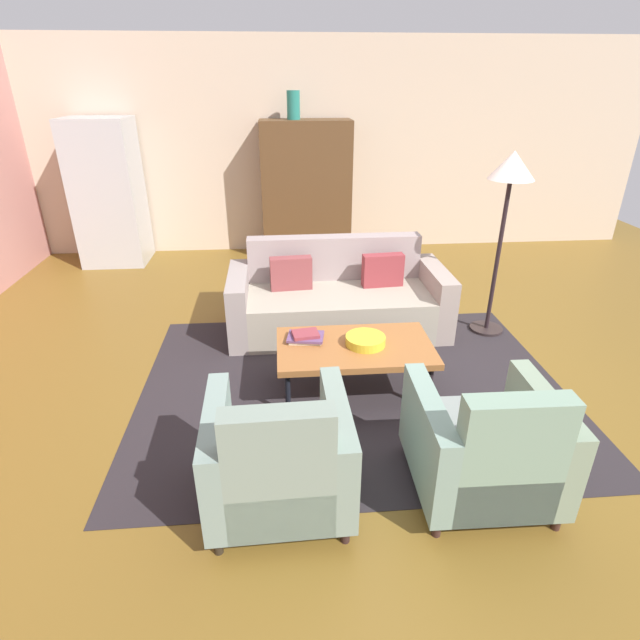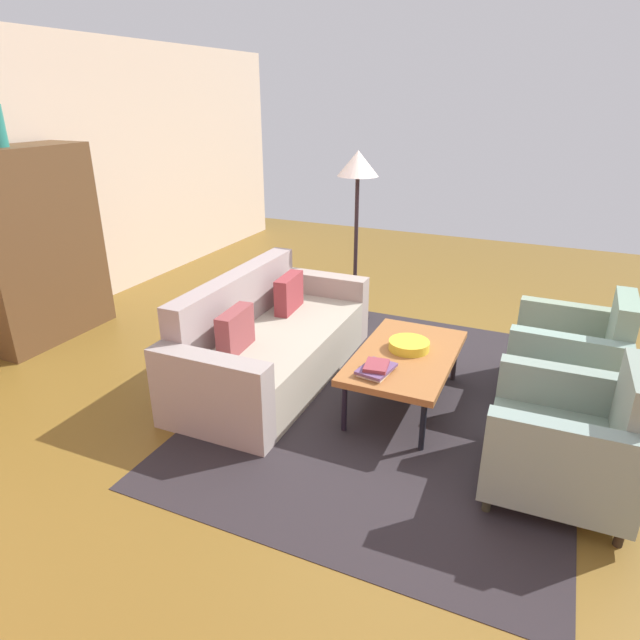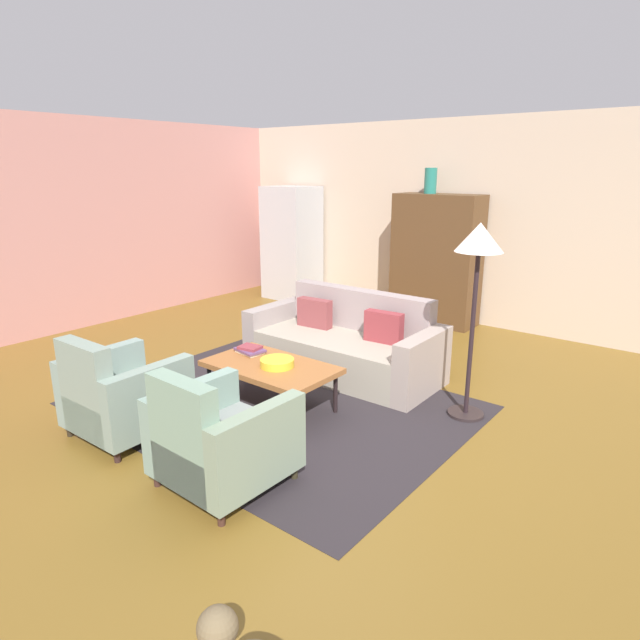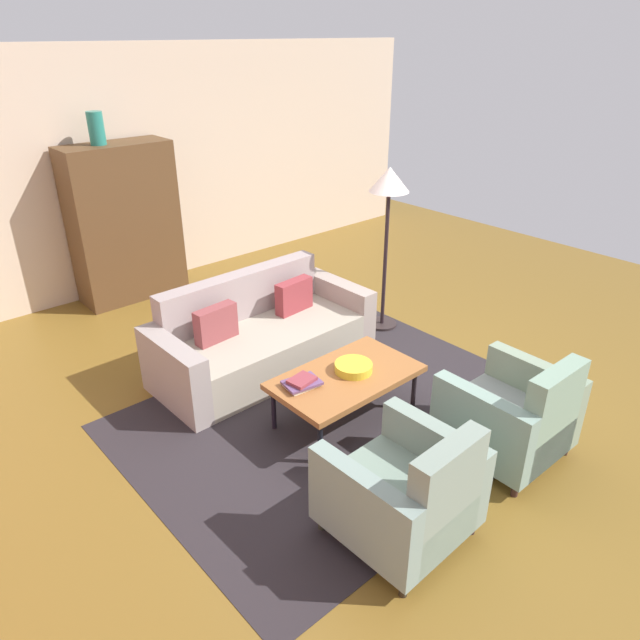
{
  "view_description": "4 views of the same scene",
  "coord_description": "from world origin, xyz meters",
  "px_view_note": "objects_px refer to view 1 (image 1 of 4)",
  "views": [
    {
      "loc": [
        -0.93,
        -3.46,
        2.27
      ],
      "look_at": [
        -0.64,
        0.0,
        0.58
      ],
      "focal_mm": 27.94,
      "sensor_mm": 36.0,
      "label": 1
    },
    {
      "loc": [
        -3.97,
        -1.03,
        2.22
      ],
      "look_at": [
        -0.56,
        0.49,
        0.66
      ],
      "focal_mm": 30.52,
      "sensor_mm": 36.0,
      "label": 2
    },
    {
      "loc": [
        2.84,
        -3.46,
        2.16
      ],
      "look_at": [
        -0.17,
        0.33,
        0.78
      ],
      "focal_mm": 30.29,
      "sensor_mm": 36.0,
      "label": 3
    },
    {
      "loc": [
        -3.18,
        -2.97,
        2.91
      ],
      "look_at": [
        -0.24,
        0.35,
        0.69
      ],
      "focal_mm": 32.64,
      "sensor_mm": 36.0,
      "label": 4
    }
  ],
  "objects_px": {
    "armchair_left": "(279,462)",
    "vase_tall": "(293,105)",
    "armchair_right": "(487,450)",
    "book_stack": "(306,337)",
    "fruit_bowl": "(365,340)",
    "refrigerator": "(108,193)",
    "cabinet": "(306,190)",
    "couch": "(337,300)",
    "floor_lamp": "(510,184)",
    "coffee_table": "(355,349)"
  },
  "relations": [
    {
      "from": "couch",
      "to": "floor_lamp",
      "type": "relative_size",
      "value": 1.23
    },
    {
      "from": "book_stack",
      "to": "armchair_left",
      "type": "bearing_deg",
      "value": -99.98
    },
    {
      "from": "armchair_right",
      "to": "fruit_bowl",
      "type": "height_order",
      "value": "armchair_right"
    },
    {
      "from": "cabinet",
      "to": "fruit_bowl",
      "type": "bearing_deg",
      "value": -86.06
    },
    {
      "from": "armchair_right",
      "to": "refrigerator",
      "type": "bearing_deg",
      "value": 127.11
    },
    {
      "from": "fruit_bowl",
      "to": "armchair_left",
      "type": "bearing_deg",
      "value": -120.22
    },
    {
      "from": "couch",
      "to": "coffee_table",
      "type": "distance_m",
      "value": 1.19
    },
    {
      "from": "armchair_left",
      "to": "vase_tall",
      "type": "relative_size",
      "value": 2.57
    },
    {
      "from": "armchair_left",
      "to": "armchair_right",
      "type": "xyz_separation_m",
      "value": [
        1.2,
        -0.0,
        0.0
      ]
    },
    {
      "from": "vase_tall",
      "to": "floor_lamp",
      "type": "distance_m",
      "value": 3.19
    },
    {
      "from": "book_stack",
      "to": "vase_tall",
      "type": "bearing_deg",
      "value": 88.98
    },
    {
      "from": "coffee_table",
      "to": "floor_lamp",
      "type": "relative_size",
      "value": 0.7
    },
    {
      "from": "fruit_bowl",
      "to": "cabinet",
      "type": "height_order",
      "value": "cabinet"
    },
    {
      "from": "coffee_table",
      "to": "armchair_left",
      "type": "height_order",
      "value": "armchair_left"
    },
    {
      "from": "coffee_table",
      "to": "fruit_bowl",
      "type": "xyz_separation_m",
      "value": [
        0.08,
        0.0,
        0.07
      ]
    },
    {
      "from": "fruit_bowl",
      "to": "floor_lamp",
      "type": "distance_m",
      "value": 1.97
    },
    {
      "from": "fruit_bowl",
      "to": "cabinet",
      "type": "xyz_separation_m",
      "value": [
        -0.24,
        3.55,
        0.44
      ]
    },
    {
      "from": "armchair_right",
      "to": "book_stack",
      "type": "distance_m",
      "value": 1.61
    },
    {
      "from": "armchair_right",
      "to": "cabinet",
      "type": "relative_size",
      "value": 0.49
    },
    {
      "from": "armchair_right",
      "to": "floor_lamp",
      "type": "bearing_deg",
      "value": 68.47
    },
    {
      "from": "cabinet",
      "to": "vase_tall",
      "type": "bearing_deg",
      "value": -178.19
    },
    {
      "from": "fruit_bowl",
      "to": "vase_tall",
      "type": "bearing_deg",
      "value": 96.35
    },
    {
      "from": "fruit_bowl",
      "to": "vase_tall",
      "type": "xyz_separation_m",
      "value": [
        -0.39,
        3.54,
        1.51
      ]
    },
    {
      "from": "couch",
      "to": "book_stack",
      "type": "xyz_separation_m",
      "value": [
        -0.37,
        -1.08,
        0.17
      ]
    },
    {
      "from": "armchair_left",
      "to": "refrigerator",
      "type": "relative_size",
      "value": 0.48
    },
    {
      "from": "floor_lamp",
      "to": "armchair_right",
      "type": "bearing_deg",
      "value": -112.56
    },
    {
      "from": "book_stack",
      "to": "refrigerator",
      "type": "bearing_deg",
      "value": 125.58
    },
    {
      "from": "armchair_left",
      "to": "vase_tall",
      "type": "distance_m",
      "value": 4.99
    },
    {
      "from": "armchair_right",
      "to": "couch",
      "type": "bearing_deg",
      "value": 105.33
    },
    {
      "from": "vase_tall",
      "to": "armchair_left",
      "type": "bearing_deg",
      "value": -93.47
    },
    {
      "from": "cabinet",
      "to": "coffee_table",
      "type": "bearing_deg",
      "value": -87.37
    },
    {
      "from": "armchair_right",
      "to": "cabinet",
      "type": "xyz_separation_m",
      "value": [
        -0.76,
        4.71,
        0.56
      ]
    },
    {
      "from": "couch",
      "to": "coffee_table",
      "type": "height_order",
      "value": "couch"
    },
    {
      "from": "book_stack",
      "to": "fruit_bowl",
      "type": "bearing_deg",
      "value": -13.21
    },
    {
      "from": "couch",
      "to": "coffee_table",
      "type": "bearing_deg",
      "value": 89.43
    },
    {
      "from": "armchair_right",
      "to": "floor_lamp",
      "type": "height_order",
      "value": "floor_lamp"
    },
    {
      "from": "armchair_right",
      "to": "refrigerator",
      "type": "height_order",
      "value": "refrigerator"
    },
    {
      "from": "armchair_right",
      "to": "fruit_bowl",
      "type": "xyz_separation_m",
      "value": [
        -0.52,
        1.17,
        0.12
      ]
    },
    {
      "from": "couch",
      "to": "vase_tall",
      "type": "bearing_deg",
      "value": -83.06
    },
    {
      "from": "fruit_bowl",
      "to": "refrigerator",
      "type": "bearing_deg",
      "value": 129.54
    },
    {
      "from": "coffee_table",
      "to": "book_stack",
      "type": "xyz_separation_m",
      "value": [
        -0.37,
        0.11,
        0.07
      ]
    },
    {
      "from": "refrigerator",
      "to": "armchair_right",
      "type": "bearing_deg",
      "value": -53.91
    },
    {
      "from": "fruit_bowl",
      "to": "couch",
      "type": "bearing_deg",
      "value": 93.95
    },
    {
      "from": "coffee_table",
      "to": "vase_tall",
      "type": "xyz_separation_m",
      "value": [
        -0.31,
        3.54,
        1.58
      ]
    },
    {
      "from": "couch",
      "to": "fruit_bowl",
      "type": "xyz_separation_m",
      "value": [
        0.08,
        -1.19,
        0.17
      ]
    },
    {
      "from": "refrigerator",
      "to": "couch",
      "type": "bearing_deg",
      "value": -39.27
    },
    {
      "from": "coffee_table",
      "to": "armchair_right",
      "type": "xyz_separation_m",
      "value": [
        0.6,
        -1.17,
        -0.05
      ]
    },
    {
      "from": "coffee_table",
      "to": "floor_lamp",
      "type": "height_order",
      "value": "floor_lamp"
    },
    {
      "from": "coffee_table",
      "to": "floor_lamp",
      "type": "distance_m",
      "value": 2.06
    },
    {
      "from": "couch",
      "to": "vase_tall",
      "type": "relative_size",
      "value": 6.17
    }
  ]
}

